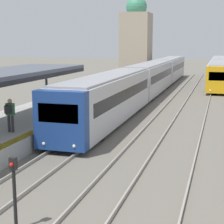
{
  "coord_description": "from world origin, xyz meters",
  "views": [
    {
      "loc": [
        7.17,
        -4.84,
        5.27
      ],
      "look_at": [
        1.73,
        13.7,
        1.7
      ],
      "focal_mm": 60.0,
      "sensor_mm": 36.0,
      "label": 1
    }
  ],
  "objects_px": {
    "train_near": "(150,77)",
    "signal_post_near": "(14,186)",
    "train_far": "(220,69)",
    "person_on_platform": "(10,113)"
  },
  "relations": [
    {
      "from": "signal_post_near",
      "to": "person_on_platform",
      "type": "bearing_deg",
      "value": 121.99
    },
    {
      "from": "train_near",
      "to": "signal_post_near",
      "type": "xyz_separation_m",
      "value": [
        1.74,
        -29.8,
        -0.46
      ]
    },
    {
      "from": "train_near",
      "to": "train_far",
      "type": "distance_m",
      "value": 16.64
    },
    {
      "from": "train_far",
      "to": "person_on_platform",
      "type": "bearing_deg",
      "value": -104.36
    },
    {
      "from": "person_on_platform",
      "to": "train_far",
      "type": "relative_size",
      "value": 0.06
    },
    {
      "from": "train_far",
      "to": "signal_post_near",
      "type": "distance_m",
      "value": 45.24
    },
    {
      "from": "train_far",
      "to": "signal_post_near",
      "type": "relative_size",
      "value": 13.9
    },
    {
      "from": "train_near",
      "to": "train_far",
      "type": "bearing_deg",
      "value": 65.46
    },
    {
      "from": "train_near",
      "to": "signal_post_near",
      "type": "distance_m",
      "value": 29.85
    },
    {
      "from": "person_on_platform",
      "to": "train_far",
      "type": "bearing_deg",
      "value": 75.64
    }
  ]
}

